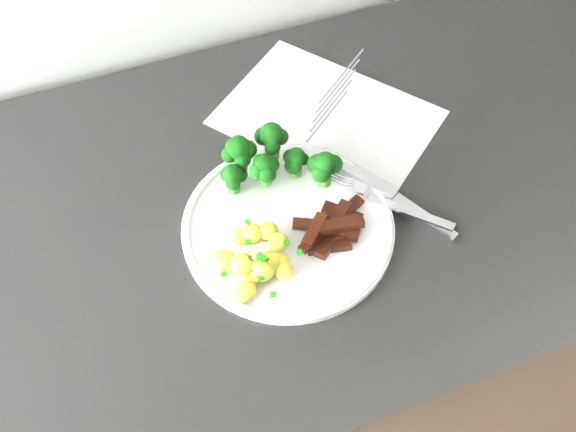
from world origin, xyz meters
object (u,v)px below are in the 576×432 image
recipe_paper (327,117)px  broccoli (273,159)px  counter (333,334)px  beef_strips (332,228)px  fork (392,203)px  potatoes (257,263)px  plate (288,226)px  knife (403,203)px

recipe_paper → broccoli: broccoli is taller
counter → beef_strips: (-0.06, -0.07, 0.49)m
beef_strips → fork: beef_strips is taller
counter → recipe_paper: (0.01, 0.12, 0.47)m
potatoes → beef_strips: bearing=9.1°
recipe_paper → potatoes: bearing=-130.9°
plate → knife: (0.15, -0.02, 0.00)m
potatoes → recipe_paper: bearing=49.1°
counter → recipe_paper: 0.48m
counter → fork: size_ratio=17.14×
broccoli → knife: broccoli is taller
counter → plate: plate is taller
potatoes → plate: bearing=39.1°
recipe_paper → broccoli: size_ratio=2.32×
counter → knife: size_ratio=12.66×
plate → beef_strips: (0.05, -0.03, 0.01)m
potatoes → beef_strips: 0.11m
potatoes → beef_strips: (0.10, 0.02, -0.00)m
recipe_paper → fork: fork is taller
broccoli → counter: bearing=-21.1°
broccoli → potatoes: 0.14m
broccoli → fork: bearing=-38.6°
recipe_paper → broccoli: (-0.11, -0.08, 0.05)m
broccoli → beef_strips: broccoli is taller
knife → potatoes: bearing=-172.8°
plate → broccoli: size_ratio=1.76×
fork → plate: bearing=171.1°
beef_strips → broccoli: bearing=109.0°
recipe_paper → fork: 0.18m
counter → plate: size_ratio=9.25×
fork → counter: bearing=113.6°
knife → plate: bearing=172.3°
counter → plate: 0.49m
broccoli → beef_strips: size_ratio=1.42×
recipe_paper → knife: bearing=-80.8°
fork → knife: fork is taller
beef_strips → fork: (0.09, 0.01, -0.00)m
recipe_paper → plate: plate is taller
broccoli → fork: (0.12, -0.10, -0.03)m
recipe_paper → plate: size_ratio=1.32×
recipe_paper → potatoes: (-0.18, -0.21, 0.02)m
plate → potatoes: bearing=-140.9°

